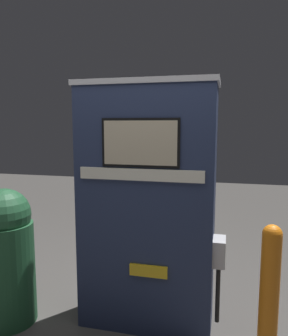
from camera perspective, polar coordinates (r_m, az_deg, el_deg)
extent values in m
plane|color=#423F3D|center=(2.80, -0.59, -27.25)|extent=(14.00, 14.00, 0.00)
cube|color=#232D4C|center=(2.75, 0.56, -16.40)|extent=(1.03, 0.42, 0.97)
cube|color=#232D4C|center=(2.52, 0.59, 3.63)|extent=(1.03, 0.42, 0.91)
cube|color=#B7B7BC|center=(2.53, 0.60, 14.45)|extent=(1.06, 0.45, 0.04)
cube|color=black|center=(2.30, -0.68, 4.40)|extent=(0.56, 0.01, 0.35)
cube|color=beige|center=(2.29, -0.72, 4.39)|extent=(0.53, 0.01, 0.31)
cube|color=silver|center=(2.32, -0.70, -1.18)|extent=(0.91, 0.02, 0.08)
cube|color=gold|center=(2.52, 0.76, -17.51)|extent=(0.28, 0.02, 0.09)
cube|color=#B7B7BC|center=(2.53, 12.95, -13.98)|extent=(0.09, 0.19, 0.20)
cylinder|color=black|center=(2.60, 12.71, -20.75)|extent=(0.03, 0.03, 0.41)
cylinder|color=orange|center=(2.29, 20.83, -22.23)|extent=(0.12, 0.12, 0.96)
sphere|color=orange|center=(2.10, 21.45, -10.69)|extent=(0.12, 0.12, 0.12)
cylinder|color=#1E4C2D|center=(2.99, -22.75, -16.53)|extent=(0.44, 0.44, 0.82)
sphere|color=#1E4C2D|center=(2.83, -23.25, -7.51)|extent=(0.42, 0.42, 0.42)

